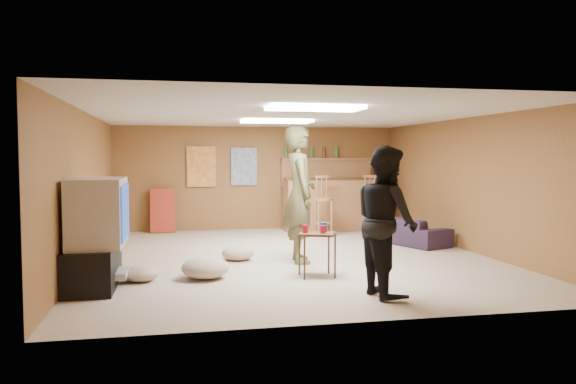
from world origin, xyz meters
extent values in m
plane|color=tan|center=(0.00, 0.00, 0.00)|extent=(7.00, 7.00, 0.00)
cube|color=silver|center=(0.00, 0.00, 2.20)|extent=(6.00, 7.00, 0.02)
cube|color=brown|center=(0.00, 3.50, 1.10)|extent=(6.00, 0.02, 2.20)
cube|color=brown|center=(0.00, -3.50, 1.10)|extent=(6.00, 0.02, 2.20)
cube|color=brown|center=(-3.00, 0.00, 1.10)|extent=(0.02, 7.00, 2.20)
cube|color=brown|center=(3.00, 0.00, 1.10)|extent=(0.02, 7.00, 2.20)
cube|color=black|center=(-2.72, -1.50, 0.25)|extent=(0.55, 1.30, 0.50)
cube|color=#B2B2B7|center=(-2.50, -1.50, 0.15)|extent=(0.35, 0.50, 0.08)
cube|color=#B2B2B7|center=(-2.65, -1.50, 0.90)|extent=(0.60, 1.10, 0.80)
cube|color=navy|center=(-2.34, -1.50, 0.90)|extent=(0.02, 0.95, 0.65)
cube|color=#945F36|center=(1.50, 2.95, 0.55)|extent=(2.00, 0.60, 1.10)
cube|color=#3B2213|center=(1.50, 2.70, 1.10)|extent=(2.10, 0.12, 0.05)
cube|color=#945F36|center=(1.50, 3.40, 1.50)|extent=(2.00, 0.18, 0.05)
cube|color=#945F36|center=(1.50, 3.42, 1.20)|extent=(2.00, 0.14, 0.60)
cube|color=#BF3F26|center=(-1.20, 3.46, 1.35)|extent=(0.60, 0.03, 0.85)
cube|color=#334C99|center=(-0.30, 3.46, 1.35)|extent=(0.55, 0.03, 0.80)
cube|color=#AF3220|center=(-2.00, 3.30, 0.45)|extent=(0.50, 0.26, 0.91)
cube|color=white|center=(0.00, -1.50, 2.17)|extent=(1.20, 0.60, 0.04)
cube|color=white|center=(0.00, 1.20, 2.17)|extent=(1.20, 0.60, 0.04)
imported|color=brown|center=(0.05, -0.42, 1.00)|extent=(0.52, 0.76, 2.01)
imported|color=black|center=(0.57, -2.55, 0.84)|extent=(0.71, 0.87, 1.68)
imported|color=black|center=(2.31, 0.94, 0.24)|extent=(1.20, 1.78, 0.48)
cube|color=#3B2213|center=(0.05, -1.46, 0.29)|extent=(0.54, 0.49, 0.57)
cylinder|color=red|center=(-0.10, -1.44, 0.62)|extent=(0.09, 0.09, 0.10)
cylinder|color=red|center=(0.11, -1.51, 0.62)|extent=(0.09, 0.09, 0.10)
cylinder|color=navy|center=(0.16, -1.37, 0.63)|extent=(0.10, 0.10, 0.12)
ellipsoid|color=tan|center=(-1.38, -1.28, 0.14)|extent=(0.64, 0.64, 0.28)
ellipsoid|color=tan|center=(-0.83, -0.09, 0.11)|extent=(0.58, 0.58, 0.22)
ellipsoid|color=tan|center=(-2.18, -1.30, 0.10)|extent=(0.48, 0.48, 0.20)
camera|label=1|loc=(-1.75, -8.45, 1.55)|focal=35.00mm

